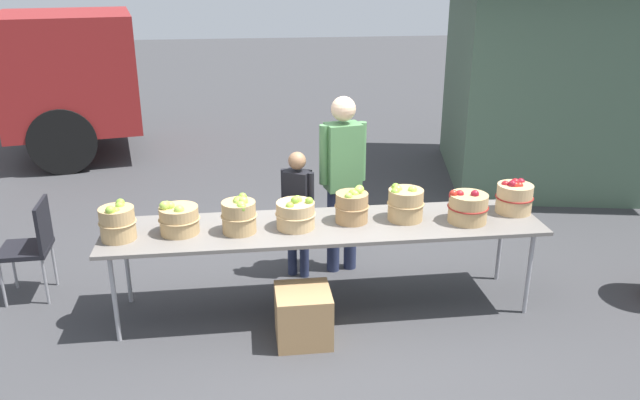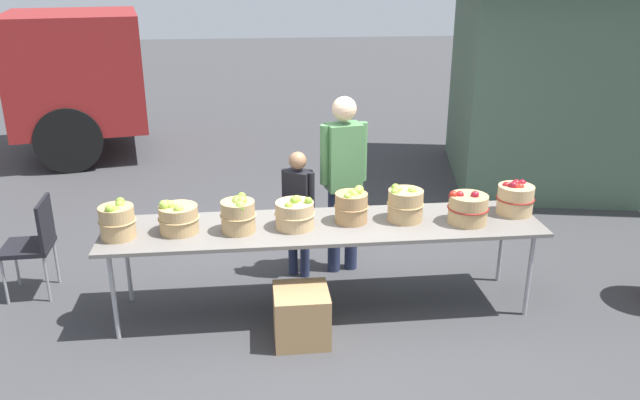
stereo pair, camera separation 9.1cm
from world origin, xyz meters
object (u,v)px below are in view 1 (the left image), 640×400
apple_basket_red_1 (514,197)px  apple_basket_green_1 (179,219)px  apple_basket_green_3 (296,214)px  apple_basket_green_0 (117,222)px  apple_basket_red_0 (467,207)px  apple_basket_green_5 (405,204)px  apple_basket_green_4 (352,206)px  produce_crate (303,315)px  child_customer (298,205)px  folding_chair (33,242)px  apple_basket_green_2 (239,215)px  vendor_adult (343,171)px  market_table (325,228)px

apple_basket_red_1 → apple_basket_green_1: bearing=-178.1°
apple_basket_green_3 → apple_basket_red_1: 1.85m
apple_basket_green_0 → apple_basket_red_0: size_ratio=0.91×
apple_basket_green_5 → apple_basket_red_1: 0.95m
apple_basket_green_4 → produce_crate: size_ratio=0.71×
apple_basket_red_1 → child_customer: 1.86m
apple_basket_green_4 → child_customer: (-0.39, 0.57, -0.19)m
apple_basket_red_1 → folding_chair: apple_basket_red_1 is taller
apple_basket_green_3 → apple_basket_green_5: apple_basket_green_5 is taller
apple_basket_green_5 → apple_basket_green_0: bearing=-177.3°
apple_basket_green_1 → produce_crate: apple_basket_green_1 is taller
apple_basket_green_2 → folding_chair: apple_basket_green_2 is taller
apple_basket_green_3 → apple_basket_green_5: bearing=3.6°
apple_basket_green_2 → apple_basket_green_5: bearing=3.8°
apple_basket_red_0 → vendor_adult: 1.18m
apple_basket_red_1 → folding_chair: bearing=173.7°
apple_basket_green_0 → apple_basket_green_1: apple_basket_green_0 is taller
apple_basket_green_0 → apple_basket_green_2: bearing=1.1°
child_customer → produce_crate: size_ratio=2.86×
apple_basket_red_1 → market_table: bearing=-177.3°
apple_basket_green_3 → folding_chair: (-2.19, 0.54, -0.36)m
apple_basket_green_1 → vendor_adult: 1.56m
vendor_adult → apple_basket_red_1: bearing=145.3°
produce_crate → apple_basket_green_3: bearing=91.1°
apple_basket_green_4 → folding_chair: size_ratio=0.34×
apple_basket_green_1 → vendor_adult: size_ratio=0.19×
child_customer → apple_basket_red_0: bearing=-179.1°
apple_basket_green_2 → vendor_adult: bearing=38.7°
apple_basket_green_2 → apple_basket_green_5: size_ratio=0.99×
apple_basket_green_5 → apple_basket_red_1: (0.95, 0.05, -0.00)m
apple_basket_red_0 → folding_chair: size_ratio=0.38×
apple_basket_green_1 → apple_basket_green_5: (1.80, 0.05, 0.02)m
apple_basket_green_2 → apple_basket_green_3: (0.44, 0.03, -0.03)m
vendor_adult → folding_chair: 2.72m
apple_basket_green_0 → vendor_adult: (1.84, 0.76, 0.08)m
apple_basket_red_0 → apple_basket_green_4: bearing=172.6°
apple_basket_green_3 → vendor_adult: (0.49, 0.71, 0.10)m
apple_basket_red_0 → folding_chair: (-3.57, 0.60, -0.36)m
apple_basket_green_4 → apple_basket_red_1: 1.38m
market_table → child_customer: child_customer is taller
apple_basket_green_2 → child_customer: (0.52, 0.67, -0.20)m
apple_basket_green_0 → produce_crate: bearing=-15.9°
apple_basket_green_4 → folding_chair: bearing=169.8°
apple_basket_green_1 → child_customer: size_ratio=0.27×
apple_basket_red_0 → child_customer: (-1.31, 0.69, -0.18)m
apple_basket_green_3 → apple_basket_green_2: bearing=-175.7°
market_table → apple_basket_green_0: 1.60m
apple_basket_green_3 → market_table: bearing=6.2°
market_table → apple_basket_red_0: (1.15, -0.08, 0.15)m
apple_basket_red_1 → apple_basket_red_0: bearing=-161.5°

